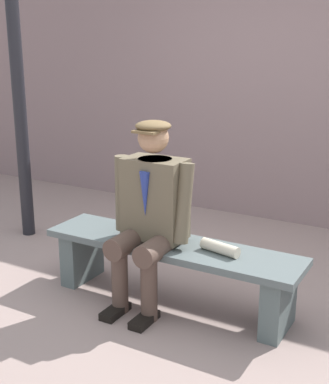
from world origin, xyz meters
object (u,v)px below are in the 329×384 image
object	(u,v)px
rolled_magazine	(220,248)
lamp_post	(16,55)
bench	(171,261)
seated_man	(150,209)

from	to	relation	value
rolled_magazine	lamp_post	xyz separation A→B (m)	(2.17, -0.52, 1.15)
bench	rolled_magazine	xyz separation A→B (m)	(-0.36, -0.00, 0.17)
rolled_magazine	lamp_post	bearing A→B (deg)	-13.50
bench	rolled_magazine	world-z (taller)	rolled_magazine
bench	seated_man	world-z (taller)	seated_man
bench	lamp_post	bearing A→B (deg)	-16.19
rolled_magazine	seated_man	bearing A→B (deg)	8.11
seated_man	rolled_magazine	xyz separation A→B (m)	(-0.48, -0.07, -0.20)
rolled_magazine	lamp_post	world-z (taller)	lamp_post
seated_man	rolled_magazine	world-z (taller)	seated_man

